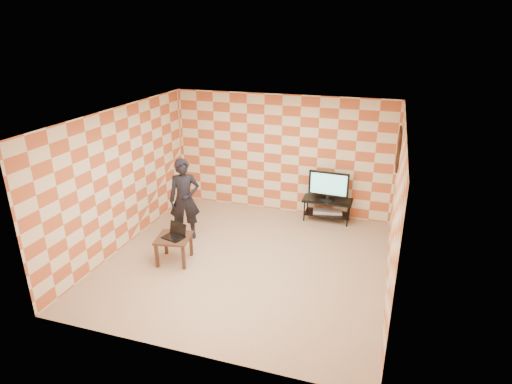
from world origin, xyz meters
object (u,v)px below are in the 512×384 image
side_table (174,241)px  person (185,199)px  tv (329,185)px  tv_stand (327,205)px

side_table → person: (-0.23, 0.95, 0.42)m
tv → side_table: size_ratio=1.28×
side_table → person: size_ratio=0.41×
tv → side_table: tv is taller
tv_stand → person: (-2.63, -1.67, 0.47)m
tv_stand → person: 3.15m
tv → side_table: (-2.40, -2.62, -0.44)m
tv_stand → side_table: (-2.40, -2.62, 0.04)m
tv → person: size_ratio=0.53×
tv_stand → person: bearing=-147.5°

